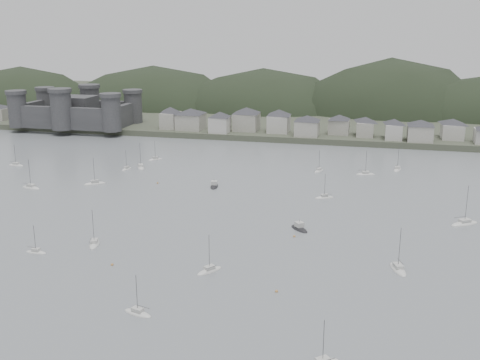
# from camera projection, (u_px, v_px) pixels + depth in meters

# --- Properties ---
(ground) EXTENTS (900.00, 900.00, 0.00)m
(ground) POSITION_uv_depth(u_px,v_px,m) (160.00, 292.00, 127.18)
(ground) COLOR slate
(ground) RESTS_ON ground
(far_shore_land) EXTENTS (900.00, 250.00, 3.00)m
(far_shore_land) POSITION_uv_depth(u_px,v_px,m) (314.00, 107.00, 403.37)
(far_shore_land) COLOR #383D2D
(far_shore_land) RESTS_ON ground
(forested_ridge) EXTENTS (851.55, 103.94, 102.57)m
(forested_ridge) POSITION_uv_depth(u_px,v_px,m) (316.00, 131.00, 381.61)
(forested_ridge) COLOR black
(forested_ridge) RESTS_ON ground
(castle) EXTENTS (66.00, 43.00, 20.00)m
(castle) POSITION_uv_depth(u_px,v_px,m) (77.00, 111.00, 320.39)
(castle) COLOR #343537
(castle) RESTS_ON far_shore_land
(waterfront_town) EXTENTS (451.48, 28.46, 12.92)m
(waterfront_town) POSITION_uv_depth(u_px,v_px,m) (390.00, 126.00, 285.22)
(waterfront_town) COLOR gray
(waterfront_town) RESTS_ON far_shore_land
(sailboat_lead) EXTENTS (6.94, 4.86, 9.17)m
(sailboat_lead) POSITION_uv_depth(u_px,v_px,m) (324.00, 198.00, 196.00)
(sailboat_lead) COLOR silver
(sailboat_lead) RESTS_ON ground
(moored_fleet) EXTENTS (221.65, 155.13, 12.92)m
(moored_fleet) POSITION_uv_depth(u_px,v_px,m) (214.00, 209.00, 184.03)
(moored_fleet) COLOR silver
(moored_fleet) RESTS_ON ground
(motor_launch_near) EXTENTS (6.94, 7.35, 3.79)m
(motor_launch_near) POSITION_uv_depth(u_px,v_px,m) (299.00, 228.00, 165.89)
(motor_launch_near) COLOR black
(motor_launch_near) RESTS_ON ground
(motor_launch_far) EXTENTS (3.96, 7.90, 3.81)m
(motor_launch_far) POSITION_uv_depth(u_px,v_px,m) (214.00, 186.00, 209.59)
(motor_launch_far) COLOR black
(motor_launch_far) RESTS_ON ground
(mooring_buoys) EXTENTS (170.10, 79.15, 0.70)m
(mooring_buoys) POSITION_uv_depth(u_px,v_px,m) (211.00, 236.00, 160.09)
(mooring_buoys) COLOR #B47C3C
(mooring_buoys) RESTS_ON ground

